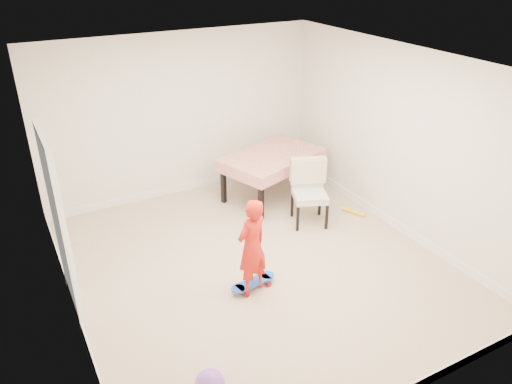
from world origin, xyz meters
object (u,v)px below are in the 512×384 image
dining_table (272,175)px  child (252,249)px  dining_chair (310,194)px  skateboard (253,285)px  balloon (210,384)px

dining_table → child: size_ratio=1.32×
dining_table → dining_chair: (0.05, -1.03, 0.11)m
skateboard → child: 0.56m
dining_chair → balloon: size_ratio=3.44×
dining_chair → child: size_ratio=0.80×
child → balloon: (-1.06, -1.17, -0.46)m
child → dining_chair: bearing=-164.4°
skateboard → balloon: 1.65m
dining_table → skateboard: (-1.43, -2.02, -0.32)m
dining_chair → child: child is taller
dining_table → balloon: size_ratio=5.65×
dining_chair → child: 1.85m
dining_table → child: child is taller
dining_chair → balloon: bearing=-117.8°
dining_table → dining_chair: size_ratio=1.64×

